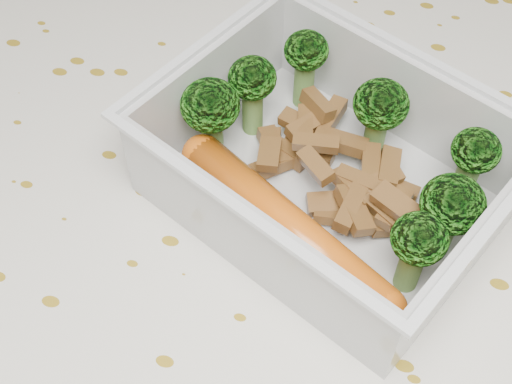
% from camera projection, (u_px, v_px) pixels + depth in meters
% --- Properties ---
extents(dining_table, '(1.40, 0.90, 0.75)m').
position_uv_depth(dining_table, '(244.00, 290.00, 0.46)').
color(dining_table, brown).
rests_on(dining_table, ground).
extents(tablecloth, '(1.46, 0.96, 0.19)m').
position_uv_depth(tablecloth, '(243.00, 249.00, 0.42)').
color(tablecloth, silver).
rests_on(tablecloth, dining_table).
extents(lunch_container, '(0.22, 0.20, 0.06)m').
position_uv_depth(lunch_container, '(328.00, 175.00, 0.38)').
color(lunch_container, silver).
rests_on(lunch_container, tablecloth).
extents(broccoli_florets, '(0.17, 0.13, 0.05)m').
position_uv_depth(broccoli_florets, '(347.00, 137.00, 0.37)').
color(broccoli_florets, '#608C3F').
rests_on(broccoli_florets, lunch_container).
extents(meat_pile, '(0.10, 0.09, 0.03)m').
position_uv_depth(meat_pile, '(337.00, 168.00, 0.38)').
color(meat_pile, brown).
rests_on(meat_pile, lunch_container).
extents(sausage, '(0.13, 0.08, 0.02)m').
position_uv_depth(sausage, '(286.00, 227.00, 0.36)').
color(sausage, '#CE5A11').
rests_on(sausage, lunch_container).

